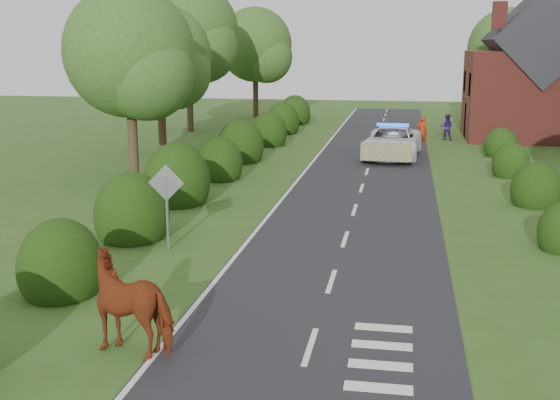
% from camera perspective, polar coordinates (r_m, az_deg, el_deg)
% --- Properties ---
extents(ground, '(120.00, 120.00, 0.00)m').
position_cam_1_polar(ground, '(17.91, 4.20, -6.66)').
color(ground, '#34541A').
extents(road, '(6.00, 70.00, 0.02)m').
position_cam_1_polar(road, '(32.42, 6.98, 1.99)').
color(road, black).
rests_on(road, ground).
extents(road_markings, '(4.96, 70.00, 0.01)m').
position_cam_1_polar(road_markings, '(30.51, 3.76, 1.42)').
color(road_markings, white).
rests_on(road_markings, road).
extents(hedgerow_left, '(2.75, 50.41, 3.00)m').
position_cam_1_polar(hedgerow_left, '(30.12, -5.82, 2.64)').
color(hedgerow_left, black).
rests_on(hedgerow_left, ground).
extents(hedgerow_right, '(2.10, 45.78, 2.10)m').
position_cam_1_polar(hedgerow_right, '(28.97, 19.71, 1.18)').
color(hedgerow_right, black).
rests_on(hedgerow_right, ground).
extents(tree_left_a, '(5.74, 5.60, 8.38)m').
position_cam_1_polar(tree_left_a, '(30.90, -11.83, 11.25)').
color(tree_left_a, '#332316').
rests_on(tree_left_a, ground).
extents(tree_left_b, '(5.74, 5.60, 8.07)m').
position_cam_1_polar(tree_left_b, '(38.92, -9.47, 11.11)').
color(tree_left_b, '#332316').
rests_on(tree_left_b, ground).
extents(tree_left_c, '(6.97, 6.80, 10.22)m').
position_cam_1_polar(tree_left_c, '(48.84, -7.19, 13.17)').
color(tree_left_c, '#332316').
rests_on(tree_left_c, ground).
extents(tree_left_d, '(6.15, 6.00, 8.89)m').
position_cam_1_polar(tree_left_d, '(57.93, -1.79, 12.25)').
color(tree_left_d, '#332316').
rests_on(tree_left_d, ground).
extents(tree_right_c, '(6.15, 6.00, 8.58)m').
position_cam_1_polar(tree_right_c, '(55.21, 18.39, 11.32)').
color(tree_right_c, '#332316').
rests_on(tree_right_c, ground).
extents(road_sign, '(1.06, 0.08, 2.53)m').
position_cam_1_polar(road_sign, '(20.43, -9.20, 0.43)').
color(road_sign, gray).
rests_on(road_sign, ground).
extents(house, '(8.00, 7.40, 9.17)m').
position_cam_1_polar(house, '(47.53, 19.84, 9.25)').
color(house, maroon).
rests_on(house, ground).
extents(cow, '(2.48, 1.59, 1.64)m').
position_cam_1_polar(cow, '(14.18, -11.65, -8.64)').
color(cow, '#61190C').
rests_on(cow, ground).
extents(police_van, '(3.22, 6.27, 1.82)m').
position_cam_1_polar(police_van, '(37.69, 9.10, 4.66)').
color(police_van, white).
rests_on(police_van, ground).
extents(pedestrian_red, '(0.64, 0.45, 1.70)m').
position_cam_1_polar(pedestrian_red, '(43.04, 11.46, 5.55)').
color(pedestrian_red, '#BC2408').
rests_on(pedestrian_red, ground).
extents(pedestrian_purple, '(0.87, 0.72, 1.63)m').
position_cam_1_polar(pedestrian_purple, '(45.59, 13.39, 5.79)').
color(pedestrian_purple, '#2F165A').
rests_on(pedestrian_purple, ground).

